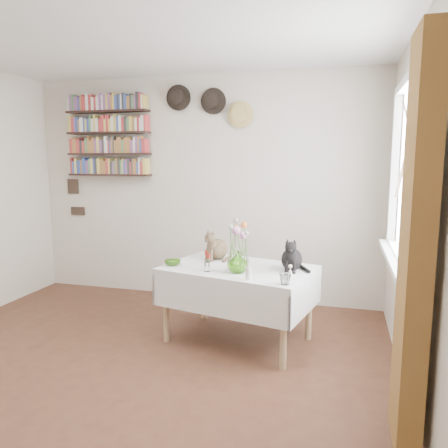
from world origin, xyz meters
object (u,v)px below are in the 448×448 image
(dining_table, at_px, (238,285))
(flower_vase, at_px, (238,262))
(tabby_cat, at_px, (218,244))
(bookshelf_unit, at_px, (108,136))
(black_cat, at_px, (292,253))

(dining_table, xyz_separation_m, flower_vase, (0.04, -0.17, 0.25))
(tabby_cat, bearing_deg, flower_vase, -27.34)
(tabby_cat, height_order, bookshelf_unit, bookshelf_unit)
(bookshelf_unit, bearing_deg, tabby_cat, -26.79)
(bookshelf_unit, bearing_deg, black_cat, -24.15)
(black_cat, bearing_deg, tabby_cat, 161.44)
(black_cat, relative_size, flower_vase, 1.60)
(tabby_cat, xyz_separation_m, bookshelf_unit, (-1.54, 0.77, 1.04))
(dining_table, distance_m, flower_vase, 0.31)
(flower_vase, bearing_deg, bookshelf_unit, 146.65)
(black_cat, height_order, bookshelf_unit, bookshelf_unit)
(dining_table, relative_size, tabby_cat, 4.84)
(dining_table, xyz_separation_m, tabby_cat, (-0.26, 0.26, 0.31))
(dining_table, height_order, flower_vase, flower_vase)
(tabby_cat, height_order, black_cat, same)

